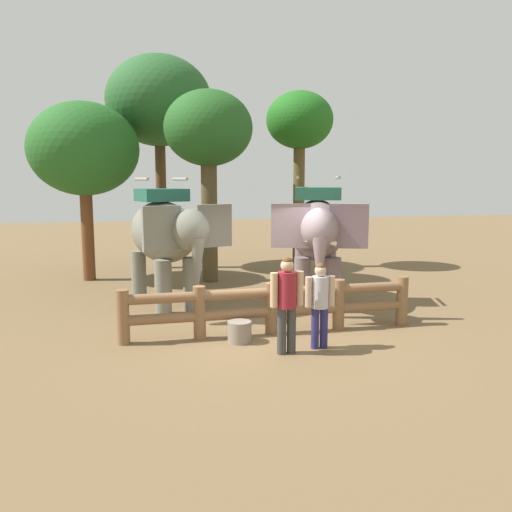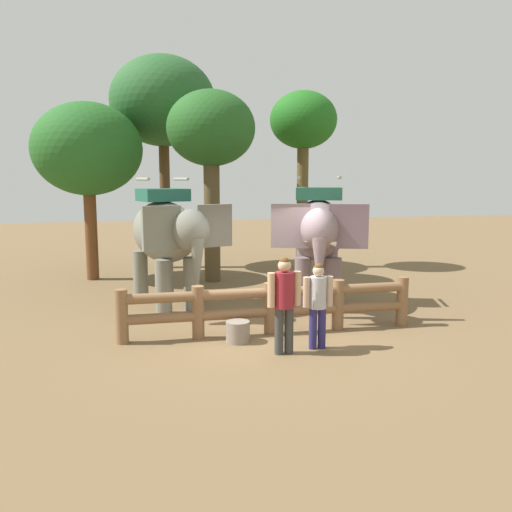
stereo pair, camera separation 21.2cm
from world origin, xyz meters
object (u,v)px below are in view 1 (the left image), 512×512
(tourist_man_in_blue, at_px, (287,298))
(tree_deep_back, at_px, (84,150))
(tourist_woman_in_black, at_px, (320,299))
(tree_far_left, at_px, (300,125))
(tree_far_right, at_px, (159,102))
(log_fence, at_px, (271,305))
(tree_back_center, at_px, (208,133))
(elephant_near_left, at_px, (166,235))
(feed_bucket, at_px, (240,332))
(elephant_center, at_px, (317,234))

(tourist_man_in_blue, height_order, tree_deep_back, tree_deep_back)
(tourist_woman_in_black, bearing_deg, tree_far_left, 74.81)
(tree_far_right, bearing_deg, log_fence, -79.16)
(tourist_woman_in_black, distance_m, tree_back_center, 7.81)
(log_fence, distance_m, elephant_near_left, 3.56)
(tourist_man_in_blue, bearing_deg, elephant_near_left, 114.51)
(log_fence, bearing_deg, feed_bucket, -151.49)
(elephant_center, relative_size, tree_far_left, 0.63)
(elephant_near_left, xyz_separation_m, elephant_center, (3.60, -0.65, 0.02))
(tree_back_center, relative_size, tree_far_right, 0.79)
(tourist_man_in_blue, distance_m, tree_back_center, 7.84)
(log_fence, distance_m, tree_deep_back, 8.61)
(elephant_center, xyz_separation_m, tourist_woman_in_black, (-1.09, -3.22, -0.86))
(tourist_man_in_blue, bearing_deg, tree_far_right, 99.25)
(elephant_near_left, xyz_separation_m, tourist_woman_in_black, (2.52, -3.88, -0.84))
(tree_far_left, bearing_deg, tourist_woman_in_black, -105.19)
(log_fence, height_order, feed_bucket, log_fence)
(tourist_woman_in_black, relative_size, tourist_man_in_blue, 0.91)
(tree_far_left, xyz_separation_m, tree_far_right, (-4.67, 0.92, 0.74))
(tourist_woman_in_black, xyz_separation_m, feed_bucket, (-1.37, 0.69, -0.72))
(tourist_woman_in_black, xyz_separation_m, tree_far_left, (2.39, 8.80, 3.98))
(elephant_near_left, bearing_deg, tourist_man_in_blue, -65.49)
(tourist_man_in_blue, bearing_deg, tree_back_center, 92.85)
(tree_back_center, bearing_deg, tourist_woman_in_black, -81.51)
(tourist_woman_in_black, distance_m, tree_far_right, 11.04)
(log_fence, xyz_separation_m, tree_deep_back, (-4.00, 6.85, 3.35))
(log_fence, height_order, tree_back_center, tree_back_center)
(tourist_man_in_blue, height_order, tree_far_right, tree_far_right)
(tree_back_center, bearing_deg, log_fence, -86.10)
(tourist_woman_in_black, bearing_deg, elephant_center, 71.40)
(tree_far_right, bearing_deg, elephant_near_left, -92.25)
(tree_far_right, bearing_deg, tree_back_center, -65.99)
(tree_far_left, distance_m, tree_back_center, 3.94)
(tree_far_left, height_order, feed_bucket, tree_far_left)
(tourist_woman_in_black, xyz_separation_m, tree_far_right, (-2.29, 9.72, 4.72))
(tree_far_left, bearing_deg, log_fence, -111.42)
(tourist_woman_in_black, height_order, tree_deep_back, tree_deep_back)
(elephant_center, relative_size, tourist_woman_in_black, 2.37)
(tree_far_right, bearing_deg, feed_bucket, -84.19)
(tree_far_left, xyz_separation_m, tree_back_center, (-3.42, -1.90, -0.47))
(log_fence, distance_m, tree_far_left, 9.33)
(log_fence, relative_size, tree_deep_back, 1.12)
(log_fence, bearing_deg, tree_deep_back, 120.31)
(tree_far_right, relative_size, feed_bucket, 15.68)
(elephant_center, relative_size, tree_deep_back, 0.70)
(tree_far_right, relative_size, tree_deep_back, 1.34)
(feed_bucket, bearing_deg, tourist_man_in_blue, -50.79)
(tree_deep_back, bearing_deg, log_fence, -59.69)
(tree_far_right, bearing_deg, tree_far_left, -11.14)
(log_fence, distance_m, elephant_center, 2.98)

